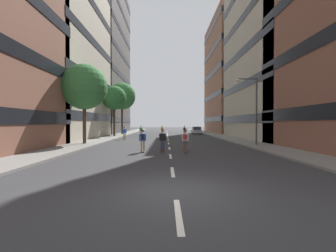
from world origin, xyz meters
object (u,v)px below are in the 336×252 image
at_px(skater_1, 141,130).
at_px(street_tree_far, 122,96).
at_px(skater_0, 143,139).
at_px(streetlamp_right, 253,104).
at_px(skater_5, 162,130).
at_px(street_tree_near, 114,98).
at_px(skater_4, 124,132).
at_px(skater_2, 185,139).
at_px(skater_3, 162,139).
at_px(parked_car_near, 196,131).
at_px(street_tree_mid, 84,87).
at_px(skater_6, 184,130).

bearing_deg(skater_1, street_tree_far, 135.87).
bearing_deg(skater_0, skater_1, 96.54).
xyz_separation_m(streetlamp_right, skater_1, (-12.88, 18.61, -3.12)).
relative_size(streetlamp_right, skater_5, 3.65).
bearing_deg(skater_1, street_tree_near, -144.86).
height_order(streetlamp_right, skater_5, streetlamp_right).
relative_size(skater_1, skater_4, 1.00).
relative_size(street_tree_far, streetlamp_right, 1.53).
relative_size(street_tree_near, skater_2, 4.63).
distance_m(street_tree_near, skater_2, 23.40).
relative_size(street_tree_far, skater_5, 5.59).
bearing_deg(skater_3, skater_1, 100.35).
xyz_separation_m(street_tree_far, skater_5, (7.75, 0.09, -6.47)).
xyz_separation_m(skater_2, skater_5, (-2.23, 27.35, -0.03)).
bearing_deg(skater_2, street_tree_near, 115.99).
xyz_separation_m(streetlamp_right, skater_3, (-8.70, -4.28, -3.15)).
height_order(parked_car_near, street_tree_mid, street_tree_mid).
relative_size(streetlamp_right, skater_2, 3.65).
bearing_deg(skater_6, skater_0, -101.84).
bearing_deg(skater_0, skater_3, 7.89).
distance_m(street_tree_mid, streetlamp_right, 17.13).
bearing_deg(skater_1, skater_0, -83.46).
relative_size(street_tree_mid, skater_2, 4.63).
relative_size(skater_5, skater_6, 1.00).
xyz_separation_m(skater_0, skater_4, (-3.83, 13.53, -0.03)).
xyz_separation_m(parked_car_near, skater_6, (-2.89, -4.92, 0.32)).
relative_size(street_tree_near, streetlamp_right, 1.27).
distance_m(street_tree_mid, skater_6, 22.79).
relative_size(parked_car_near, skater_0, 2.47).
relative_size(street_tree_mid, street_tree_far, 0.83).
xyz_separation_m(skater_4, skater_5, (4.88, 13.59, 0.00)).
bearing_deg(streetlamp_right, street_tree_near, 137.05).
height_order(skater_0, skater_4, same).
height_order(parked_car_near, skater_5, skater_5).
relative_size(street_tree_near, skater_0, 4.63).
bearing_deg(skater_5, streetlamp_right, -67.93).
relative_size(skater_0, skater_2, 1.00).
relative_size(skater_2, skater_5, 1.00).
bearing_deg(skater_1, skater_3, -79.65).
height_order(street_tree_near, skater_6, street_tree_near).
height_order(skater_1, skater_4, same).
relative_size(streetlamp_right, skater_0, 3.65).
height_order(street_tree_near, skater_0, street_tree_near).
xyz_separation_m(street_tree_far, skater_6, (11.95, -1.97, -6.44)).
bearing_deg(skater_1, street_tree_mid, -103.56).
distance_m(street_tree_near, skater_4, 9.07).
bearing_deg(skater_4, skater_6, 51.76).
height_order(street_tree_mid, street_tree_far, street_tree_far).
xyz_separation_m(street_tree_near, streetlamp_right, (16.93, -15.76, -2.23)).
xyz_separation_m(street_tree_near, skater_5, (7.75, 6.87, -5.38)).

